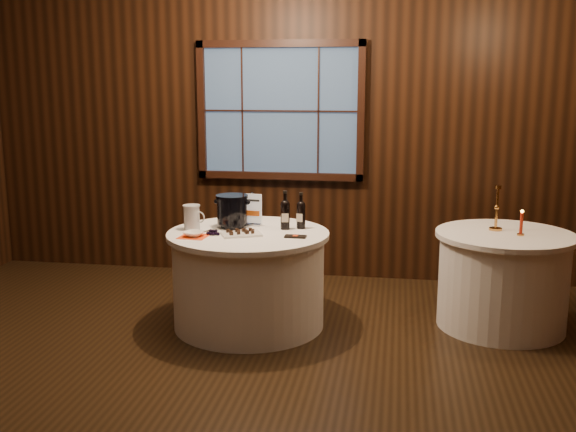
% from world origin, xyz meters
% --- Properties ---
extents(ground, '(6.00, 6.00, 0.00)m').
position_xyz_m(ground, '(0.00, 0.00, 0.00)').
color(ground, black).
rests_on(ground, ground).
extents(back_wall, '(6.00, 0.10, 3.00)m').
position_xyz_m(back_wall, '(0.00, 2.48, 1.54)').
color(back_wall, black).
rests_on(back_wall, ground).
extents(main_table, '(1.28, 1.28, 0.77)m').
position_xyz_m(main_table, '(0.00, 1.00, 0.39)').
color(main_table, white).
rests_on(main_table, ground).
extents(side_table, '(1.08, 1.08, 0.77)m').
position_xyz_m(side_table, '(2.00, 1.30, 0.39)').
color(side_table, white).
rests_on(side_table, ground).
extents(sign_stand, '(0.17, 0.10, 0.27)m').
position_xyz_m(sign_stand, '(-0.02, 1.24, 0.86)').
color(sign_stand, '#B9B9C0').
rests_on(sign_stand, main_table).
extents(port_bottle_left, '(0.07, 0.08, 0.31)m').
position_xyz_m(port_bottle_left, '(0.27, 1.15, 0.91)').
color(port_bottle_left, black).
rests_on(port_bottle_left, main_table).
extents(port_bottle_right, '(0.07, 0.08, 0.29)m').
position_xyz_m(port_bottle_right, '(0.39, 1.20, 0.90)').
color(port_bottle_right, black).
rests_on(port_bottle_right, main_table).
extents(ice_bucket, '(0.26, 0.26, 0.27)m').
position_xyz_m(ice_bucket, '(-0.16, 1.14, 0.91)').
color(ice_bucket, black).
rests_on(ice_bucket, main_table).
extents(chocolate_plate, '(0.35, 0.30, 0.04)m').
position_xyz_m(chocolate_plate, '(-0.03, 0.88, 0.79)').
color(chocolate_plate, white).
rests_on(chocolate_plate, main_table).
extents(chocolate_box, '(0.17, 0.08, 0.01)m').
position_xyz_m(chocolate_box, '(0.40, 0.88, 0.78)').
color(chocolate_box, black).
rests_on(chocolate_box, main_table).
extents(grape_bunch, '(0.18, 0.09, 0.04)m').
position_xyz_m(grape_bunch, '(-0.24, 0.86, 0.79)').
color(grape_bunch, black).
rests_on(grape_bunch, main_table).
extents(glass_pitcher, '(0.18, 0.14, 0.20)m').
position_xyz_m(glass_pitcher, '(-0.46, 1.02, 0.87)').
color(glass_pitcher, silver).
rests_on(glass_pitcher, main_table).
extents(orange_napkin, '(0.23, 0.23, 0.00)m').
position_xyz_m(orange_napkin, '(-0.37, 0.77, 0.77)').
color(orange_napkin, '#FD4815').
rests_on(orange_napkin, main_table).
extents(cracker_bowl, '(0.18, 0.18, 0.04)m').
position_xyz_m(cracker_bowl, '(-0.37, 0.77, 0.79)').
color(cracker_bowl, white).
rests_on(cracker_bowl, orange_napkin).
extents(brass_candlestick, '(0.10, 0.10, 0.36)m').
position_xyz_m(brass_candlestick, '(1.93, 1.39, 0.90)').
color(brass_candlestick, '#B87C39').
rests_on(brass_candlestick, side_table).
extents(red_candle, '(0.05, 0.05, 0.20)m').
position_xyz_m(red_candle, '(2.10, 1.23, 0.85)').
color(red_candle, '#B87C39').
rests_on(red_candle, side_table).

